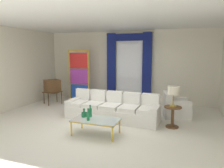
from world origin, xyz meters
TOP-DOWN VIEW (x-y plane):
  - ground_plane at (0.00, 0.00)m, footprint 16.00×16.00m
  - wall_rear at (0.00, 3.06)m, footprint 8.00×0.12m
  - wall_left at (-3.66, 0.60)m, footprint 0.12×7.00m
  - ceiling_slab at (0.00, 0.80)m, footprint 8.00×7.60m
  - curtained_window at (0.11, 2.89)m, footprint 2.00×0.17m
  - couch_white_long at (0.24, 0.51)m, footprint 2.95×1.04m
  - coffee_table at (0.26, -0.88)m, footprint 1.17×0.65m
  - bottle_blue_decanter at (0.05, -0.75)m, footprint 0.08×0.08m
  - bottle_crystal_tall at (-0.10, -0.81)m, footprint 0.14×0.14m
  - bottle_amber_squat at (0.12, -1.03)m, footprint 0.07×0.07m
  - vintage_tv at (-2.73, 1.53)m, footprint 0.74×0.77m
  - armchair_white at (2.08, 1.38)m, footprint 0.96×0.95m
  - stained_glass_divider at (-1.84, 2.15)m, footprint 0.95×0.05m
  - peacock_figurine at (-1.31, 1.69)m, footprint 0.44×0.60m
  - round_side_table at (2.07, 0.31)m, footprint 0.48×0.48m
  - table_lamp_brass at (2.07, 0.31)m, footprint 0.32×0.32m

SIDE VIEW (x-z plane):
  - ground_plane at x=0.00m, z-range 0.00..0.00m
  - peacock_figurine at x=-1.31m, z-range -0.03..0.47m
  - armchair_white at x=2.08m, z-range -0.11..0.69m
  - couch_white_long at x=0.24m, z-range -0.12..0.74m
  - round_side_table at x=2.07m, z-range 0.06..0.65m
  - coffee_table at x=0.26m, z-range 0.17..0.58m
  - bottle_crystal_tall at x=-0.10m, z-range 0.37..0.60m
  - bottle_amber_squat at x=0.12m, z-range 0.38..0.69m
  - bottle_blue_decanter at x=0.05m, z-range 0.38..0.70m
  - vintage_tv at x=-2.73m, z-range 0.06..1.40m
  - table_lamp_brass at x=2.07m, z-range 0.74..1.31m
  - stained_glass_divider at x=-1.84m, z-range -0.04..2.16m
  - wall_rear at x=0.00m, z-range 0.00..3.00m
  - wall_left at x=-3.66m, z-range 0.00..3.00m
  - curtained_window at x=0.11m, z-range 0.39..3.09m
  - ceiling_slab at x=0.00m, z-range 3.00..3.04m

